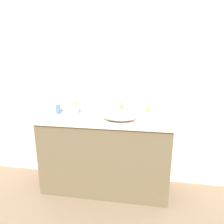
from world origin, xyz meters
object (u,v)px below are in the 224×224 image
Objects in this scene: sink_basin at (120,115)px; soap_dispenser at (147,115)px; lotion_bottle at (58,109)px; perfume_bottle at (77,109)px; tissue_box at (93,111)px.

soap_dispenser is at bearing 6.36° from sink_basin.
perfume_bottle is at bearing -2.57° from lotion_bottle.
soap_dispenser is 1.03m from lotion_bottle.
sink_basin is at bearing -16.07° from tissue_box.
lotion_bottle reaches higher than sink_basin.
lotion_bottle is at bearing 172.41° from tissue_box.
lotion_bottle is 0.81× the size of tissue_box.
perfume_bottle is at bearing 166.83° from tissue_box.
sink_basin is 0.53m from perfume_bottle.
perfume_bottle is (0.23, -0.01, 0.01)m from lotion_bottle.
tissue_box is (-0.32, 0.09, 0.01)m from sink_basin.
lotion_bottle is (-1.03, 0.12, 0.00)m from soap_dispenser.
soap_dispenser reaches higher than sink_basin.
soap_dispenser is at bearing -6.48° from lotion_bottle.
perfume_bottle is 0.21m from tissue_box.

